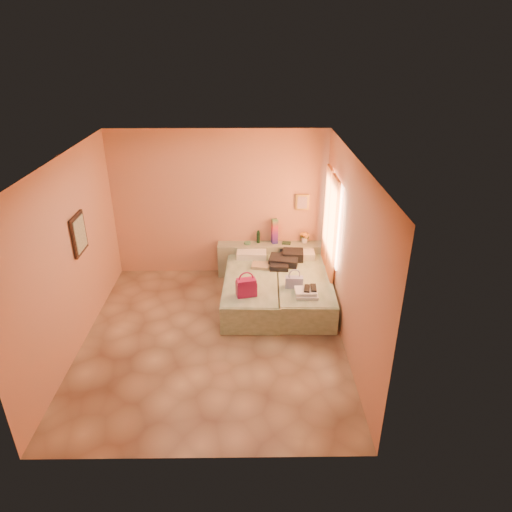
{
  "coord_description": "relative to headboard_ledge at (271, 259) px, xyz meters",
  "views": [
    {
      "loc": [
        0.59,
        -5.85,
        4.27
      ],
      "look_at": [
        0.67,
        0.85,
        1.0
      ],
      "focal_mm": 32.0,
      "sensor_mm": 36.0,
      "label": 1
    }
  ],
  "objects": [
    {
      "name": "clothes_pile",
      "position": [
        0.26,
        -0.54,
        0.26
      ],
      "size": [
        0.64,
        0.64,
        0.17
      ],
      "primitive_type": "cube",
      "rotation": [
        0.0,
        0.0,
        -0.16
      ],
      "color": "black",
      "rests_on": "bed_right"
    },
    {
      "name": "blue_handbag",
      "position": [
        0.32,
        -1.4,
        0.27
      ],
      "size": [
        0.29,
        0.13,
        0.19
      ],
      "primitive_type": "cube",
      "rotation": [
        0.0,
        0.0,
        -0.03
      ],
      "color": "#4454A5",
      "rests_on": "bed_right"
    },
    {
      "name": "rainbow_box",
      "position": [
        0.07,
        0.04,
        0.57
      ],
      "size": [
        0.13,
        0.13,
        0.49
      ],
      "primitive_type": "cube",
      "rotation": [
        0.0,
        0.0,
        0.24
      ],
      "color": "#B0154F",
      "rests_on": "headboard_ledge"
    },
    {
      "name": "bed_left",
      "position": [
        -0.38,
        -1.05,
        -0.08
      ],
      "size": [
        0.96,
        2.03,
        0.5
      ],
      "primitive_type": "cube",
      "rotation": [
        0.0,
        0.0,
        -0.03
      ],
      "color": "beige",
      "rests_on": "ground"
    },
    {
      "name": "towel_stack",
      "position": [
        0.5,
        -1.68,
        0.23
      ],
      "size": [
        0.36,
        0.31,
        0.1
      ],
      "primitive_type": "cube",
      "rotation": [
        0.0,
        0.0,
        -0.03
      ],
      "color": "white",
      "rests_on": "bed_right"
    },
    {
      "name": "ground",
      "position": [
        -0.98,
        -2.1,
        -0.33
      ],
      "size": [
        4.5,
        4.5,
        0.0
      ],
      "primitive_type": "plane",
      "color": "tan",
      "rests_on": "ground"
    },
    {
      "name": "room_walls",
      "position": [
        -0.77,
        -1.53,
        1.46
      ],
      "size": [
        4.02,
        4.51,
        2.81
      ],
      "color": "tan",
      "rests_on": "ground"
    },
    {
      "name": "flower_vase",
      "position": [
        0.65,
        0.06,
        0.45
      ],
      "size": [
        0.24,
        0.24,
        0.25
      ],
      "primitive_type": "cube",
      "rotation": [
        0.0,
        0.0,
        -0.28
      ],
      "color": "white",
      "rests_on": "headboard_ledge"
    },
    {
      "name": "sandal_pair",
      "position": [
        0.56,
        -1.64,
        0.29
      ],
      "size": [
        0.21,
        0.26,
        0.02
      ],
      "primitive_type": "cube",
      "rotation": [
        0.0,
        0.0,
        -0.16
      ],
      "color": "black",
      "rests_on": "towel_stack"
    },
    {
      "name": "khaki_garment",
      "position": [
        -0.21,
        -0.67,
        0.2
      ],
      "size": [
        0.36,
        0.3,
        0.05
      ],
      "primitive_type": "cube",
      "rotation": [
        0.0,
        0.0,
        -0.15
      ],
      "color": "tan",
      "rests_on": "bed_left"
    },
    {
      "name": "small_dish",
      "position": [
        -0.45,
        0.01,
        0.34
      ],
      "size": [
        0.15,
        0.15,
        0.03
      ],
      "primitive_type": "cylinder",
      "rotation": [
        0.0,
        0.0,
        -0.1
      ],
      "color": "#4D8D5F",
      "rests_on": "headboard_ledge"
    },
    {
      "name": "magenta_handbag",
      "position": [
        -0.46,
        -1.65,
        0.32
      ],
      "size": [
        0.35,
        0.25,
        0.3
      ],
      "primitive_type": "cube",
      "rotation": [
        0.0,
        0.0,
        0.23
      ],
      "color": "#B0154F",
      "rests_on": "bed_left"
    },
    {
      "name": "headboard_ledge",
      "position": [
        0.0,
        0.0,
        0.0
      ],
      "size": [
        2.05,
        0.3,
        0.65
      ],
      "primitive_type": "cube",
      "color": "#94A083",
      "rests_on": "ground"
    },
    {
      "name": "bed_right",
      "position": [
        0.52,
        -1.05,
        -0.08
      ],
      "size": [
        0.96,
        2.03,
        0.5
      ],
      "primitive_type": "cube",
      "rotation": [
        0.0,
        0.0,
        -0.03
      ],
      "color": "beige",
      "rests_on": "ground"
    },
    {
      "name": "water_bottle",
      "position": [
        -0.24,
        0.07,
        0.44
      ],
      "size": [
        0.08,
        0.08,
        0.24
      ],
      "primitive_type": "cylinder",
      "rotation": [
        0.0,
        0.0,
        -0.31
      ],
      "color": "#143922",
      "rests_on": "headboard_ledge"
    },
    {
      "name": "green_book",
      "position": [
        0.3,
        0.01,
        0.34
      ],
      "size": [
        0.18,
        0.14,
        0.03
      ],
      "primitive_type": "cube",
      "rotation": [
        0.0,
        0.0,
        -0.17
      ],
      "color": "#25452D",
      "rests_on": "headboard_ledge"
    }
  ]
}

